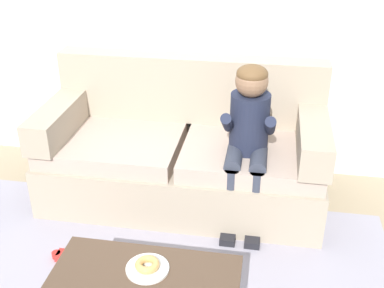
{
  "coord_description": "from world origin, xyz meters",
  "views": [
    {
      "loc": [
        0.61,
        -2.17,
        2.05
      ],
      "look_at": [
        0.17,
        0.45,
        0.65
      ],
      "focal_mm": 44.94,
      "sensor_mm": 36.0,
      "label": 1
    }
  ],
  "objects_px": {
    "coffee_table": "(143,288)",
    "donut": "(147,265)",
    "toy_controller": "(69,257)",
    "person_child": "(248,132)",
    "couch": "(184,153)"
  },
  "relations": [
    {
      "from": "couch",
      "to": "donut",
      "type": "relative_size",
      "value": 16.5
    },
    {
      "from": "donut",
      "to": "toy_controller",
      "type": "distance_m",
      "value": 0.91
    },
    {
      "from": "couch",
      "to": "toy_controller",
      "type": "xyz_separation_m",
      "value": [
        -0.58,
        -0.86,
        -0.33
      ]
    },
    {
      "from": "donut",
      "to": "toy_controller",
      "type": "xyz_separation_m",
      "value": [
        -0.64,
        0.46,
        -0.44
      ]
    },
    {
      "from": "person_child",
      "to": "coffee_table",
      "type": "bearing_deg",
      "value": -108.88
    },
    {
      "from": "coffee_table",
      "to": "person_child",
      "type": "distance_m",
      "value": 1.28
    },
    {
      "from": "coffee_table",
      "to": "donut",
      "type": "relative_size",
      "value": 7.52
    },
    {
      "from": "coffee_table",
      "to": "toy_controller",
      "type": "distance_m",
      "value": 0.91
    },
    {
      "from": "donut",
      "to": "couch",
      "type": "bearing_deg",
      "value": 92.83
    },
    {
      "from": "couch",
      "to": "coffee_table",
      "type": "bearing_deg",
      "value": -87.49
    },
    {
      "from": "person_child",
      "to": "donut",
      "type": "bearing_deg",
      "value": -109.81
    },
    {
      "from": "coffee_table",
      "to": "person_child",
      "type": "bearing_deg",
      "value": 71.12
    },
    {
      "from": "person_child",
      "to": "toy_controller",
      "type": "relative_size",
      "value": 4.87
    },
    {
      "from": "couch",
      "to": "person_child",
      "type": "distance_m",
      "value": 0.6
    },
    {
      "from": "person_child",
      "to": "toy_controller",
      "type": "height_order",
      "value": "person_child"
    }
  ]
}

